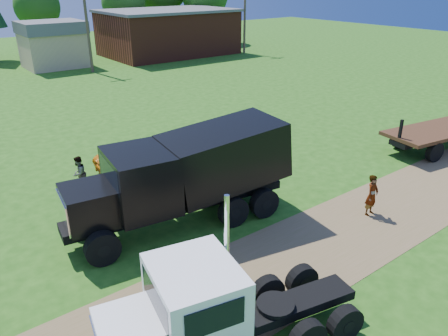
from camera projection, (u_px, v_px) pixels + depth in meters
ground at (313, 249)px, 15.49m from camera, size 140.00×140.00×0.00m
dirt_track at (313, 249)px, 15.49m from camera, size 120.00×4.20×0.01m
white_semi_tractor at (199, 316)px, 10.42m from camera, size 7.17×3.58×4.23m
black_dump_truck at (187, 173)px, 16.46m from camera, size 8.95×3.78×3.80m
orange_pickup at (144, 156)px, 21.81m from camera, size 4.85×2.34×1.33m
spectator_a at (372, 195)px, 17.45m from camera, size 0.68×0.49×1.73m
spectator_b at (79, 174)px, 19.51m from camera, size 0.99×0.96×1.61m
brick_building at (168, 32)px, 53.52m from camera, size 15.40×10.40×5.30m
tan_shed at (53, 44)px, 45.83m from camera, size 6.20×5.40×4.70m
utility_poles at (87, 23)px, 42.38m from camera, size 42.20×0.28×9.00m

